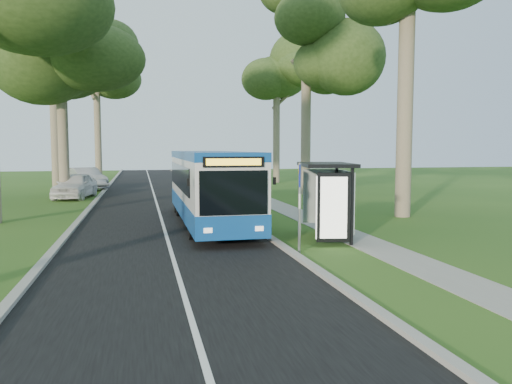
# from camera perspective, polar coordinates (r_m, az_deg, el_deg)

# --- Properties ---
(ground) EXTENTS (120.00, 120.00, 0.00)m
(ground) POSITION_cam_1_polar(r_m,az_deg,el_deg) (15.87, 3.19, -6.53)
(ground) COLOR #2B5219
(ground) RESTS_ON ground
(road) EXTENTS (7.00, 100.00, 0.02)m
(road) POSITION_cam_1_polar(r_m,az_deg,el_deg) (25.14, -10.99, -2.31)
(road) COLOR black
(road) RESTS_ON ground
(kerb_east) EXTENTS (0.25, 100.00, 0.12)m
(kerb_east) POSITION_cam_1_polar(r_m,az_deg,el_deg) (25.49, -3.11, -2.01)
(kerb_east) COLOR #9E9B93
(kerb_east) RESTS_ON ground
(kerb_west) EXTENTS (0.25, 100.00, 0.12)m
(kerb_west) POSITION_cam_1_polar(r_m,az_deg,el_deg) (25.26, -18.96, -2.34)
(kerb_west) COLOR #9E9B93
(kerb_west) RESTS_ON ground
(centre_line) EXTENTS (0.12, 100.00, 0.00)m
(centre_line) POSITION_cam_1_polar(r_m,az_deg,el_deg) (25.14, -10.99, -2.28)
(centre_line) COLOR white
(centre_line) RESTS_ON road
(footpath) EXTENTS (1.50, 100.00, 0.02)m
(footpath) POSITION_cam_1_polar(r_m,az_deg,el_deg) (26.18, 3.38, -1.94)
(footpath) COLOR gray
(footpath) RESTS_ON ground
(bus) EXTENTS (2.42, 11.49, 3.04)m
(bus) POSITION_cam_1_polar(r_m,az_deg,el_deg) (21.00, -5.37, 0.63)
(bus) COLOR silver
(bus) RESTS_ON ground
(bus_stop_sign) EXTENTS (0.16, 0.38, 2.74)m
(bus_stop_sign) POSITION_cam_1_polar(r_m,az_deg,el_deg) (15.09, 5.01, -0.63)
(bus_stop_sign) COLOR gray
(bus_stop_sign) RESTS_ON ground
(bus_shelter) EXTENTS (2.24, 3.37, 2.67)m
(bus_shelter) POSITION_cam_1_polar(r_m,az_deg,el_deg) (17.24, 8.94, 0.66)
(bus_shelter) COLOR black
(bus_shelter) RESTS_ON ground
(litter_bin) EXTENTS (0.62, 0.62, 1.08)m
(litter_bin) POSITION_cam_1_polar(r_m,az_deg,el_deg) (22.62, -0.18, -1.66)
(litter_bin) COLOR black
(litter_bin) RESTS_ON ground
(car_white) EXTENTS (2.71, 5.07, 1.64)m
(car_white) POSITION_cam_1_polar(r_m,az_deg,el_deg) (33.76, -19.98, 0.71)
(car_white) COLOR white
(car_white) RESTS_ON ground
(car_silver) EXTENTS (3.76, 5.44, 1.70)m
(car_silver) POSITION_cam_1_polar(r_m,az_deg,el_deg) (40.52, -18.89, 1.45)
(car_silver) COLOR #9A9DA1
(car_silver) RESTS_ON ground
(tree_west_c) EXTENTS (5.20, 5.20, 13.57)m
(tree_west_c) POSITION_cam_1_polar(r_m,az_deg,el_deg) (33.96, -21.52, 16.37)
(tree_west_c) COLOR #7A6B56
(tree_west_c) RESTS_ON ground
(tree_west_d) EXTENTS (5.20, 5.20, 16.76)m
(tree_west_d) POSITION_cam_1_polar(r_m,az_deg,el_deg) (44.41, -22.32, 16.63)
(tree_west_d) COLOR #7A6B56
(tree_west_d) RESTS_ON ground
(tree_west_e) EXTENTS (5.20, 5.20, 15.38)m
(tree_west_e) POSITION_cam_1_polar(r_m,az_deg,el_deg) (53.72, -17.82, 13.57)
(tree_west_e) COLOR #7A6B56
(tree_west_e) RESTS_ON ground
(tree_east_c) EXTENTS (5.20, 5.20, 14.85)m
(tree_east_c) POSITION_cam_1_polar(r_m,az_deg,el_deg) (35.64, 5.81, 17.67)
(tree_east_c) COLOR #7A6B56
(tree_east_c) RESTS_ON ground
(tree_east_d) EXTENTS (5.20, 5.20, 13.15)m
(tree_east_d) POSITION_cam_1_polar(r_m,az_deg,el_deg) (47.06, 2.37, 13.04)
(tree_east_d) COLOR #7A6B56
(tree_east_d) RESTS_ON ground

